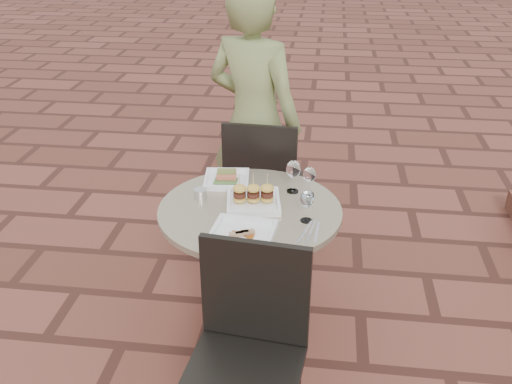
# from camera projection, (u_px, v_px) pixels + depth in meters

# --- Properties ---
(ground) EXTENTS (60.00, 60.00, 0.00)m
(ground) POSITION_uv_depth(u_px,v_px,m) (280.00, 360.00, 2.88)
(ground) COLOR brown
(ground) RESTS_ON ground
(cafe_table) EXTENTS (0.90, 0.90, 0.73)m
(cafe_table) POSITION_uv_depth(u_px,v_px,m) (250.00, 250.00, 2.90)
(cafe_table) COLOR gray
(cafe_table) RESTS_ON ground
(chair_far) EXTENTS (0.46, 0.46, 0.93)m
(chair_far) POSITION_uv_depth(u_px,v_px,m) (262.00, 177.00, 3.50)
(chair_far) COLOR black
(chair_far) RESTS_ON ground
(chair_near) EXTENTS (0.49, 0.49, 0.93)m
(chair_near) POSITION_uv_depth(u_px,v_px,m) (249.00, 338.00, 2.23)
(chair_near) COLOR black
(chair_near) RESTS_ON ground
(diner) EXTENTS (0.74, 0.64, 1.72)m
(diner) POSITION_uv_depth(u_px,v_px,m) (254.00, 123.00, 3.46)
(diner) COLOR olive
(diner) RESTS_ON ground
(plate_salmon) EXTENTS (0.26, 0.26, 0.06)m
(plate_salmon) POSITION_uv_depth(u_px,v_px,m) (227.00, 179.00, 3.03)
(plate_salmon) COLOR white
(plate_salmon) RESTS_ON cafe_table
(plate_sliders) EXTENTS (0.30, 0.30, 0.17)m
(plate_sliders) POSITION_uv_depth(u_px,v_px,m) (253.00, 198.00, 2.80)
(plate_sliders) COLOR white
(plate_sliders) RESTS_ON cafe_table
(plate_tuna) EXTENTS (0.31, 0.31, 0.03)m
(plate_tuna) POSITION_uv_depth(u_px,v_px,m) (242.00, 235.00, 2.53)
(plate_tuna) COLOR white
(plate_tuna) RESTS_ON cafe_table
(wine_glass_right) EXTENTS (0.07, 0.07, 0.16)m
(wine_glass_right) POSITION_uv_depth(u_px,v_px,m) (307.00, 200.00, 2.62)
(wine_glass_right) COLOR white
(wine_glass_right) RESTS_ON cafe_table
(wine_glass_mid) EXTENTS (0.07, 0.07, 0.17)m
(wine_glass_mid) POSITION_uv_depth(u_px,v_px,m) (293.00, 170.00, 2.88)
(wine_glass_mid) COLOR white
(wine_glass_mid) RESTS_ON cafe_table
(wine_glass_far) EXTENTS (0.07, 0.07, 0.15)m
(wine_glass_far) POSITION_uv_depth(u_px,v_px,m) (310.00, 175.00, 2.86)
(wine_glass_far) COLOR white
(wine_glass_far) RESTS_ON cafe_table
(steel_ramekin) EXTENTS (0.08, 0.08, 0.05)m
(steel_ramekin) POSITION_uv_depth(u_px,v_px,m) (200.00, 194.00, 2.86)
(steel_ramekin) COLOR silver
(steel_ramekin) RESTS_ON cafe_table
(cutlery_set) EXTENTS (0.12, 0.22, 0.00)m
(cutlery_set) POSITION_uv_depth(u_px,v_px,m) (311.00, 232.00, 2.58)
(cutlery_set) COLOR silver
(cutlery_set) RESTS_ON cafe_table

